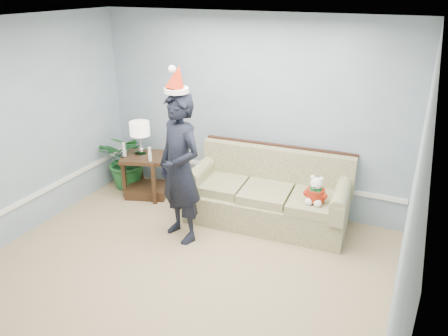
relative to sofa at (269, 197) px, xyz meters
name	(u,v)px	position (x,y,z in m)	size (l,w,h in m)	color
room_shell	(145,181)	(-0.51, -2.06, 1.00)	(4.54, 5.04, 2.74)	tan
wainscot_trim	(127,193)	(-1.69, -0.88, 0.10)	(4.49, 4.99, 0.06)	white
sofa	(269,197)	(0.00, 0.00, 0.00)	(2.17, 1.05, 0.99)	#485628
side_table	(147,180)	(-1.95, -0.06, -0.10)	(0.81, 0.75, 0.64)	#3D2716
table_lamp	(140,130)	(-2.00, -0.07, 0.69)	(0.29, 0.29, 0.52)	silver
candle_pair	(137,152)	(-1.99, -0.20, 0.39)	(0.51, 0.05, 0.21)	silver
houseplant	(129,160)	(-2.36, 0.06, 0.11)	(0.83, 0.72, 0.92)	#1E602B
man	(180,169)	(-0.85, -0.88, 0.60)	(0.69, 0.45, 1.90)	black
santa_hat	(177,80)	(-0.85, -0.86, 1.68)	(0.35, 0.38, 0.33)	white
teddy_bear	(316,193)	(0.68, -0.23, 0.30)	(0.23, 0.26, 0.37)	white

